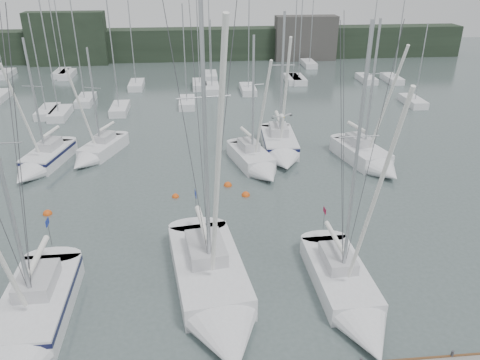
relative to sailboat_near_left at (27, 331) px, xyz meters
name	(u,v)px	position (x,y,z in m)	size (l,w,h in m)	color
ground	(213,314)	(8.40, 0.97, -0.63)	(160.00, 160.00, 0.00)	#4A5A58
far_treeline	(196,44)	(8.40, 62.97, 1.87)	(90.00, 4.00, 5.00)	black
far_building_left	(67,39)	(-11.60, 60.97, 3.37)	(12.00, 3.00, 8.00)	black
far_building_right	(305,38)	(26.40, 60.97, 2.87)	(10.00, 3.00, 7.00)	#3F3D3A
mast_forest	(180,87)	(6.12, 43.15, -0.15)	(56.03, 27.05, 14.56)	silver
sailboat_near_left	(27,331)	(0.00, 0.00, 0.00)	(3.14, 9.78, 15.39)	silver
sailboat_near_center	(216,299)	(8.59, 1.36, -0.02)	(4.85, 11.24, 17.45)	silver
sailboat_near_right	(351,300)	(15.19, 0.73, -0.12)	(2.90, 9.28, 14.45)	silver
sailboat_mid_a	(41,163)	(-4.78, 19.46, -0.04)	(4.06, 7.89, 11.08)	silver
sailboat_mid_b	(95,153)	(-0.78, 21.28, -0.13)	(4.57, 7.15, 9.92)	silver
sailboat_mid_c	(257,164)	(12.71, 17.60, -0.06)	(4.14, 7.51, 11.28)	silver
sailboat_mid_d	(281,149)	(15.21, 20.42, 0.02)	(3.26, 8.63, 12.78)	silver
sailboat_mid_e	(371,160)	(22.13, 17.27, -0.01)	(4.46, 8.07, 12.48)	silver
buoy_a	(175,197)	(6.24, 13.50, -0.63)	(0.51, 0.51, 0.51)	#D74E13
buoy_b	(228,186)	(10.16, 14.96, -0.63)	(0.62, 0.62, 0.62)	#D74E13
buoy_c	(48,214)	(-2.32, 11.84, -0.63)	(0.61, 0.61, 0.61)	#D74E13
seagull	(282,116)	(11.89, 3.43, 8.55)	(0.96, 0.47, 0.19)	white
buoy_d	(246,195)	(11.34, 13.23, -0.63)	(0.61, 0.61, 0.61)	#D74E13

